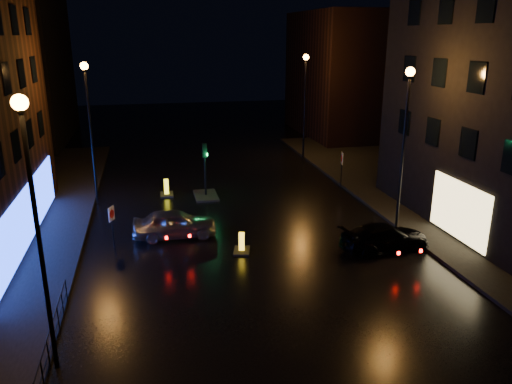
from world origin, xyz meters
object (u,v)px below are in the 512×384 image
traffic_signal (206,189)px  dark_sedan (385,237)px  road_sign_right (342,161)px  bollard_far (167,192)px  road_sign_left (112,217)px  silver_hatchback (175,224)px  bollard_near (242,248)px

traffic_signal → dark_sedan: traffic_signal is taller
road_sign_right → traffic_signal: bearing=14.0°
bollard_far → road_sign_left: bearing=-108.5°
silver_hatchback → bollard_near: (2.95, -2.53, -0.50)m
silver_hatchback → dark_sedan: silver_hatchback is taller
dark_sedan → traffic_signal: bearing=30.8°
traffic_signal → silver_hatchback: traffic_signal is taller
bollard_far → bollard_near: bearing=-70.7°
silver_hatchback → bollard_near: bearing=-129.4°
traffic_signal → bollard_far: bearing=162.2°
bollard_near → road_sign_right: road_sign_right is taller
bollard_near → road_sign_left: size_ratio=0.60×
silver_hatchback → road_sign_right: size_ratio=1.74×
road_sign_left → bollard_near: bearing=8.4°
silver_hatchback → bollard_far: bearing=2.0°
dark_sedan → road_sign_left: bearing=71.4°
traffic_signal → road_sign_right: 9.19m
road_sign_left → road_sign_right: (14.39, 7.04, 0.23)m
bollard_near → road_sign_right: bearing=60.8°
silver_hatchback → bollard_far: silver_hatchback is taller
bollard_far → dark_sedan: bearing=-46.3°
traffic_signal → bollard_near: traffic_signal is taller
dark_sedan → road_sign_right: road_sign_right is taller
bollard_near → bollard_far: bearing=122.4°
road_sign_left → silver_hatchback: bearing=39.7°
silver_hatchback → road_sign_right: bearing=-60.1°
traffic_signal → bollard_near: bearing=-86.0°
silver_hatchback → road_sign_right: (11.42, 6.25, 1.09)m
dark_sedan → bollard_far: dark_sedan is taller
traffic_signal → road_sign_left: traffic_signal is taller
dark_sedan → bollard_far: size_ratio=3.50×
bollard_near → road_sign_left: 6.32m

